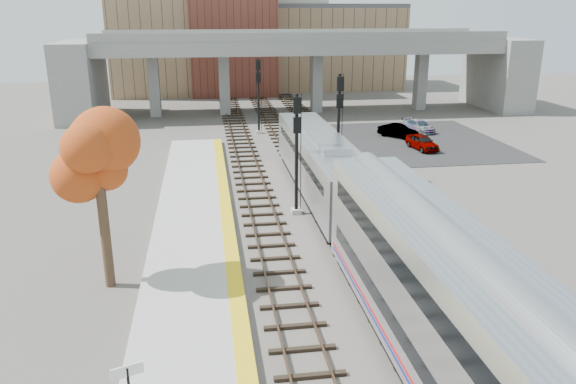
{
  "coord_description": "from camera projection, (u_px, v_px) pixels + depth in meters",
  "views": [
    {
      "loc": [
        -6.31,
        -21.54,
        11.93
      ],
      "look_at": [
        -2.1,
        6.91,
        2.5
      ],
      "focal_mm": 35.0,
      "sensor_mm": 36.0,
      "label": 1
    }
  ],
  "objects": [
    {
      "name": "ground",
      "position": [
        358.0,
        291.0,
        24.84
      ],
      "size": [
        160.0,
        160.0,
        0.0
      ],
      "primitive_type": "plane",
      "color": "#47423D",
      "rests_on": "ground"
    },
    {
      "name": "platform",
      "position": [
        192.0,
        300.0,
        23.78
      ],
      "size": [
        4.5,
        60.0,
        0.35
      ],
      "primitive_type": "cube",
      "color": "#9E9E99",
      "rests_on": "ground"
    },
    {
      "name": "yellow_strip",
      "position": [
        236.0,
        293.0,
        23.99
      ],
      "size": [
        0.7,
        60.0,
        0.01
      ],
      "primitive_type": "cube",
      "color": "yellow",
      "rests_on": "platform"
    },
    {
      "name": "tracks",
      "position": [
        321.0,
        199.0,
        36.7
      ],
      "size": [
        10.7,
        95.0,
        0.25
      ],
      "color": "black",
      "rests_on": "ground"
    },
    {
      "name": "overpass",
      "position": [
        300.0,
        63.0,
        66.02
      ],
      "size": [
        54.0,
        12.0,
        9.5
      ],
      "color": "slate",
      "rests_on": "ground"
    },
    {
      "name": "buildings_far",
      "position": [
        252.0,
        36.0,
        85.14
      ],
      "size": [
        43.0,
        21.0,
        20.6
      ],
      "color": "#917254",
      "rests_on": "ground"
    },
    {
      "name": "parking_lot",
      "position": [
        423.0,
        141.0,
        53.11
      ],
      "size": [
        14.0,
        18.0,
        0.04
      ],
      "primitive_type": "cube",
      "color": "black",
      "rests_on": "ground"
    },
    {
      "name": "locomotive",
      "position": [
        320.0,
        163.0,
        36.77
      ],
      "size": [
        3.02,
        19.05,
        4.1
      ],
      "color": "#A8AAB2",
      "rests_on": "ground"
    },
    {
      "name": "coach",
      "position": [
        486.0,
        359.0,
        15.36
      ],
      "size": [
        3.03,
        25.0,
        5.0
      ],
      "color": "#A8AAB2",
      "rests_on": "ground"
    },
    {
      "name": "signal_mast_near",
      "position": [
        297.0,
        156.0,
        33.09
      ],
      "size": [
        0.6,
        0.64,
        7.29
      ],
      "color": "#9E9E99",
      "rests_on": "ground"
    },
    {
      "name": "signal_mast_mid",
      "position": [
        339.0,
        127.0,
        39.84
      ],
      "size": [
        0.6,
        0.64,
        7.63
      ],
      "color": "#9E9E99",
      "rests_on": "ground"
    },
    {
      "name": "signal_mast_far",
      "position": [
        258.0,
        96.0,
        54.99
      ],
      "size": [
        0.6,
        0.64,
        7.37
      ],
      "color": "#9E9E99",
      "rests_on": "ground"
    },
    {
      "name": "tree",
      "position": [
        98.0,
        164.0,
        23.61
      ],
      "size": [
        3.6,
        3.6,
        7.66
      ],
      "color": "#382619",
      "rests_on": "ground"
    },
    {
      "name": "car_a",
      "position": [
        422.0,
        142.0,
        49.5
      ],
      "size": [
        2.12,
        4.1,
        1.33
      ],
      "primitive_type": "imported",
      "rotation": [
        0.0,
        0.0,
        0.15
      ],
      "color": "#99999E",
      "rests_on": "parking_lot"
    },
    {
      "name": "car_b",
      "position": [
        398.0,
        131.0,
        54.14
      ],
      "size": [
        3.54,
        3.87,
        1.28
      ],
      "primitive_type": "imported",
      "rotation": [
        0.0,
        0.0,
        0.69
      ],
      "color": "#99999E",
      "rests_on": "parking_lot"
    },
    {
      "name": "car_c",
      "position": [
        419.0,
        126.0,
        56.71
      ],
      "size": [
        2.8,
        4.33,
        1.17
      ],
      "primitive_type": "imported",
      "rotation": [
        0.0,
        0.0,
        0.32
      ],
      "color": "#99999E",
      "rests_on": "parking_lot"
    }
  ]
}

